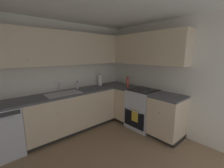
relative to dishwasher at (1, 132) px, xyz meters
The scene contains 15 objects.
wall_back 1.21m from the dishwasher, 20.55° to the left, with size 4.22×0.05×2.43m, color silver.
wall_right 3.39m from the dishwasher, 26.33° to the right, with size 0.05×3.62×2.43m, color silver.
dishwasher is the anchor object (origin of this frame).
lower_cabinets_back 1.32m from the dishwasher, ahead, with size 2.02×0.62×0.87m.
countertop_back 1.39m from the dishwasher, ahead, with size 3.23×0.60×0.04m, color #4C4C51.
lower_cabinets_right 2.88m from the dishwasher, 24.14° to the right, with size 0.62×1.58×0.87m.
countertop_right 2.92m from the dishwasher, 24.16° to the right, with size 0.60×1.58×0.03m.
oven_range 2.82m from the dishwasher, 19.87° to the right, with size 0.68×0.62×1.05m.
upper_cabinets_back 1.82m from the dishwasher, ahead, with size 2.91×0.34×0.70m.
upper_cabinets_right 3.20m from the dishwasher, 15.43° to the right, with size 0.32×2.13×0.70m.
sink 1.21m from the dishwasher, ahead, with size 0.72×0.40×0.10m.
faucet 1.30m from the dishwasher, ahead, with size 0.07×0.16×0.21m.
soap_bottle 1.67m from the dishwasher, ahead, with size 0.05×0.05×0.19m.
paper_towel_roll 2.32m from the dishwasher, ahead, with size 0.11×0.11×0.34m.
oil_bottle 2.74m from the dishwasher, 10.09° to the right, with size 0.07×0.07×0.28m.
Camera 1 is at (-0.99, -1.53, 1.72)m, focal length 23.99 mm.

